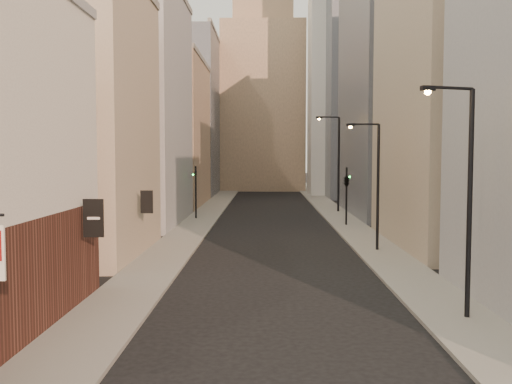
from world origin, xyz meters
The scene contains 16 objects.
sidewalk_left centered at (-6.50, 55.00, 0.07)m, with size 3.00×140.00×0.15m, color gray.
sidewalk_right centered at (6.50, 55.00, 0.07)m, with size 3.00×140.00×0.15m, color gray.
left_bldg_beige centered at (-12.00, 26.00, 8.00)m, with size 8.00×12.00×16.00m, color tan.
left_bldg_grey centered at (-12.00, 42.00, 10.00)m, with size 8.00×16.00×20.00m, color gray.
left_bldg_tan centered at (-12.00, 60.00, 8.50)m, with size 8.00×18.00×17.00m, color #8C725C.
left_bldg_wingrid centered at (-12.00, 80.00, 12.00)m, with size 8.00×20.00×24.00m, color gray.
right_bldg_beige centered at (12.00, 30.00, 10.00)m, with size 8.00×16.00×20.00m, color tan.
right_bldg_wingrid centered at (12.00, 50.00, 13.00)m, with size 8.00×20.00×26.00m, color gray.
highrise centered at (18.00, 78.00, 25.66)m, with size 21.00×23.00×51.20m.
clock_tower centered at (-1.00, 92.00, 17.63)m, with size 14.00×14.00×44.90m.
white_tower centered at (10.00, 78.00, 18.61)m, with size 8.00×8.00×41.50m.
streetlamp_near centered at (6.58, 12.56, 4.84)m, with size 2.13×0.90×8.47m.
streetlamp_mid centered at (6.20, 27.42, 4.56)m, with size 2.10×0.29×7.99m.
streetlamp_far centered at (6.80, 51.42, 5.71)m, with size 2.56×0.90×9.99m.
traffic_light_left centered at (-7.06, 44.81, 3.67)m, with size 0.63×0.60×5.00m.
traffic_light_right centered at (6.25, 40.03, 3.95)m, with size 0.72×0.72×5.00m.
Camera 1 is at (-0.60, -7.97, 6.08)m, focal length 40.00 mm.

